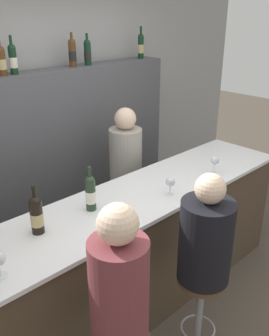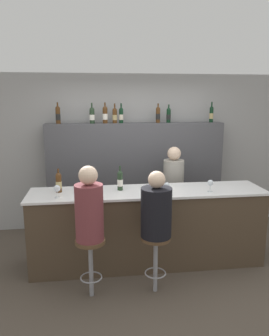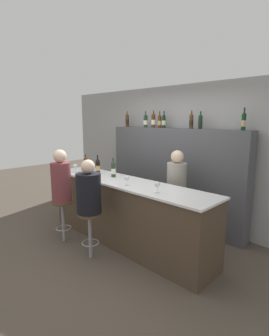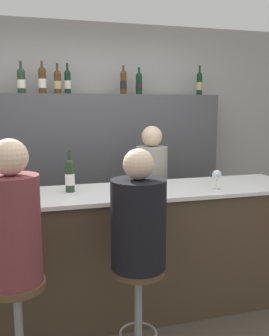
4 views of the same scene
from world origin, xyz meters
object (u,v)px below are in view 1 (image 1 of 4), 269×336
wine_glass_2 (215,161)px  wine_bottle_backbar_3 (1,60)px  wine_bottle_counter_2 (91,193)px  wine_bottle_backbar_5 (72,52)px  guest_seated_right (206,237)px  wine_bottle_backbar_6 (87,52)px  wine_bottle_backbar_7 (141,46)px  guest_seated_left (119,286)px  wine_bottle_counter_1 (36,214)px  bartender (126,187)px  bar_stool_right (201,295)px  wine_glass_1 (170,182)px  wine_bottle_backbar_4 (13,59)px

wine_glass_2 → wine_bottle_backbar_3: bearing=128.7°
wine_bottle_counter_2 → wine_bottle_backbar_5: size_ratio=1.05×
guest_seated_right → wine_bottle_backbar_3: bearing=99.3°
wine_bottle_backbar_3 → wine_bottle_backbar_6: size_ratio=1.06×
wine_bottle_backbar_7 → wine_bottle_backbar_3: bearing=180.0°
wine_bottle_counter_2 → guest_seated_left: guest_seated_left is taller
wine_bottle_backbar_7 → wine_glass_2: size_ratio=2.12×
wine_bottle_backbar_5 → wine_glass_2: (0.41, -1.39, -0.80)m
wine_bottle_counter_1 → bartender: 1.49m
wine_bottle_backbar_7 → wine_bottle_counter_2: bearing=-144.5°
wine_bottle_backbar_5 → guest_seated_left: wine_bottle_backbar_5 is taller
wine_bottle_backbar_6 → wine_bottle_backbar_7: bearing=0.0°
wine_bottle_counter_1 → wine_bottle_backbar_5: 1.81m
guest_seated_left → bartender: size_ratio=0.56×
wine_bottle_counter_2 → wine_bottle_backbar_3: bearing=88.9°
wine_bottle_counter_2 → guest_seated_left: (-0.40, -0.74, -0.11)m
wine_bottle_backbar_3 → wine_bottle_backbar_6: 0.88m
wine_bottle_backbar_7 → bar_stool_right: wine_bottle_backbar_7 is taller
wine_bottle_backbar_3 → bar_stool_right: size_ratio=0.46×
bartender → wine_bottle_counter_1: bearing=-155.5°
wine_bottle_backbar_6 → bar_stool_right: size_ratio=0.43×
wine_bottle_backbar_7 → wine_glass_2: bearing=-109.4°
wine_bottle_backbar_5 → wine_bottle_backbar_7: (0.90, 0.00, 0.00)m
wine_bottle_counter_2 → guest_seated_right: size_ratio=0.43×
wine_glass_1 → bartender: size_ratio=0.10×
wine_bottle_counter_2 → wine_bottle_backbar_3: wine_bottle_backbar_3 is taller
wine_bottle_backbar_6 → guest_seated_right: size_ratio=0.39×
guest_seated_right → guest_seated_left: bearing=-180.0°
wine_bottle_backbar_7 → wine_glass_1: (-1.06, -1.39, -0.82)m
wine_bottle_counter_2 → wine_glass_1: bearing=-22.1°
wine_bottle_backbar_6 → wine_glass_2: bearing=-80.4°
wine_bottle_backbar_3 → wine_bottle_backbar_4: wine_bottle_backbar_4 is taller
wine_bottle_backbar_3 → guest_seated_right: (0.31, -1.91, -0.93)m
wine_bottle_counter_1 → bar_stool_right: size_ratio=0.48×
wine_bottle_counter_2 → wine_bottle_backbar_5: wine_bottle_backbar_5 is taller
wine_bottle_backbar_7 → guest_seated_right: size_ratio=0.44×
wine_glass_2 → bartender: bartender is taller
wine_bottle_backbar_7 → wine_glass_2: (-0.49, -1.39, -0.81)m
wine_bottle_backbar_5 → bartender: size_ratio=0.21×
wine_bottle_backbar_3 → bartender: 1.61m
wine_bottle_backbar_4 → wine_glass_1: 1.67m
wine_bottle_backbar_7 → guest_seated_right: 2.49m
bar_stool_right → guest_seated_right: size_ratio=0.91×
wine_glass_1 → wine_bottle_backbar_7: bearing=52.8°
bar_stool_right → bartender: size_ratio=0.46×
wine_bottle_counter_1 → bartender: bearing=24.5°
wine_bottle_counter_2 → bartender: bearing=34.1°
wine_glass_1 → wine_glass_2: 0.57m
wine_bottle_counter_1 → wine_bottle_backbar_5: size_ratio=1.06×
wine_glass_2 → wine_bottle_backbar_6: bearing=99.6°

